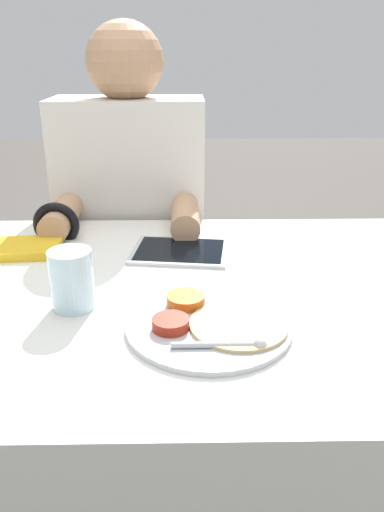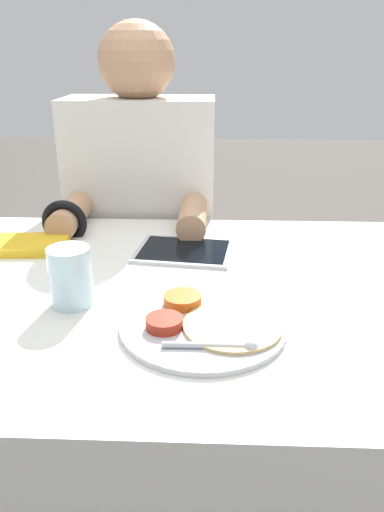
{
  "view_description": "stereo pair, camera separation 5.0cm",
  "coord_description": "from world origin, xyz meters",
  "px_view_note": "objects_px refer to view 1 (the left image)",
  "views": [
    {
      "loc": [
        0.06,
        -0.85,
        1.15
      ],
      "look_at": [
        0.07,
        0.01,
        0.78
      ],
      "focal_mm": 35.0,
      "sensor_mm": 36.0,
      "label": 1
    },
    {
      "loc": [
        0.11,
        -0.85,
        1.15
      ],
      "look_at": [
        0.07,
        0.01,
        0.78
      ],
      "focal_mm": 35.0,
      "sensor_mm": 36.0,
      "label": 2
    }
  ],
  "objects_px": {
    "thali_tray": "(209,323)",
    "person_diner": "(134,256)",
    "red_notebook": "(13,249)",
    "tablet_device": "(180,251)",
    "drinking_glass": "(72,280)"
  },
  "relations": [
    {
      "from": "drinking_glass",
      "to": "tablet_device",
      "type": "bearing_deg",
      "value": 53.0
    },
    {
      "from": "thali_tray",
      "to": "red_notebook",
      "type": "height_order",
      "value": "thali_tray"
    },
    {
      "from": "red_notebook",
      "to": "tablet_device",
      "type": "height_order",
      "value": "red_notebook"
    },
    {
      "from": "person_diner",
      "to": "thali_tray",
      "type": "bearing_deg",
      "value": -74.13
    },
    {
      "from": "red_notebook",
      "to": "person_diner",
      "type": "bearing_deg",
      "value": 55.81
    },
    {
      "from": "thali_tray",
      "to": "tablet_device",
      "type": "xyz_separation_m",
      "value": [
        -0.05,
        0.32,
        -0.0
      ]
    },
    {
      "from": "red_notebook",
      "to": "drinking_glass",
      "type": "relative_size",
      "value": 2.0
    },
    {
      "from": "tablet_device",
      "to": "person_diner",
      "type": "bearing_deg",
      "value": 112.02
    },
    {
      "from": "thali_tray",
      "to": "person_diner",
      "type": "distance_m",
      "value": 0.71
    },
    {
      "from": "thali_tray",
      "to": "drinking_glass",
      "type": "height_order",
      "value": "drinking_glass"
    },
    {
      "from": "tablet_device",
      "to": "thali_tray",
      "type": "bearing_deg",
      "value": -81.25
    },
    {
      "from": "person_diner",
      "to": "red_notebook",
      "type": "bearing_deg",
      "value": -124.19
    },
    {
      "from": "thali_tray",
      "to": "person_diner",
      "type": "xyz_separation_m",
      "value": [
        -0.19,
        0.67,
        -0.16
      ]
    },
    {
      "from": "thali_tray",
      "to": "person_diner",
      "type": "relative_size",
      "value": 0.22
    },
    {
      "from": "red_notebook",
      "to": "tablet_device",
      "type": "xyz_separation_m",
      "value": [
        0.37,
        -0.01,
        -0.0
      ]
    }
  ]
}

